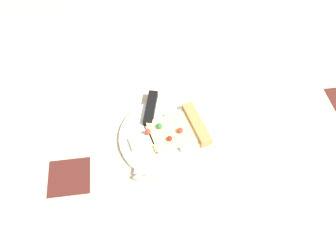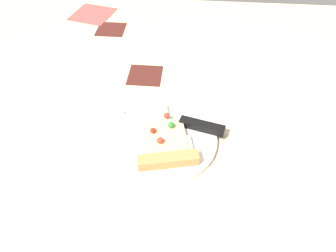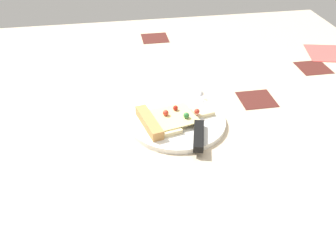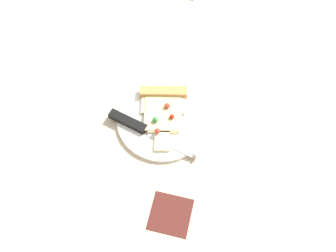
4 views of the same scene
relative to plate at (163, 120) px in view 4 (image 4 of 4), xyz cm
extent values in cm
cube|color=#C6B293|center=(7.48, -8.80, -2.10)|extent=(157.46, 157.46, 3.00)
cube|color=#4C1E19|center=(-7.31, 22.66, -0.70)|extent=(9.00, 9.00, 0.20)
cylinder|color=white|center=(0.00, 0.00, 0.00)|extent=(22.93, 22.93, 1.20)
cube|color=beige|center=(0.87, -3.90, 1.10)|extent=(12.05, 8.26, 1.00)
cube|color=beige|center=(-0.33, 1.46, 1.10)|extent=(8.25, 7.04, 1.00)
cube|color=beige|center=(-1.42, 6.34, 1.10)|extent=(4.65, 5.86, 1.00)
cube|color=#EDD88C|center=(0.22, -0.98, 1.75)|extent=(11.16, 11.77, 0.30)
cube|color=tan|center=(1.53, -6.83, 1.70)|extent=(12.28, 5.16, 2.20)
sphere|color=red|center=(-0.43, -2.66, 2.58)|extent=(1.37, 1.37, 1.37)
sphere|color=red|center=(0.19, 4.65, 2.55)|extent=(1.31, 1.31, 1.31)
sphere|color=#2D7A38|center=(1.43, 1.86, 2.59)|extent=(1.38, 1.38, 1.38)
sphere|color=#B21E14|center=(-2.26, 0.01, 2.50)|extent=(1.21, 1.21, 1.21)
cube|color=silver|center=(-3.55, 6.25, 0.75)|extent=(12.12, 4.94, 0.30)
cone|color=silver|center=(-9.36, 7.75, 0.75)|extent=(2.44, 2.44, 2.00)
cube|color=black|center=(8.07, 3.24, 1.40)|extent=(10.23, 4.63, 1.60)
camera|label=1|loc=(-45.91, 6.21, 65.99)|focal=37.02mm
camera|label=2|loc=(4.63, -42.21, 49.28)|focal=32.19mm
camera|label=3|loc=(72.41, -14.69, 51.50)|focal=40.62mm
camera|label=4|loc=(-12.06, 44.72, 83.56)|focal=40.92mm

